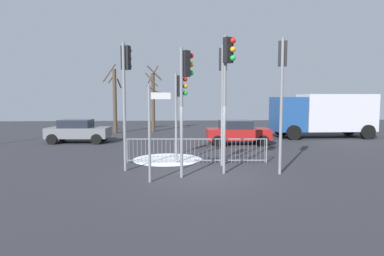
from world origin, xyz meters
The scene contains 15 objects.
ground_plane centered at (0.00, 0.00, 0.00)m, with size 60.00×60.00×0.00m, color #2D2D33.
traffic_light_mid_left centered at (2.95, 0.05, 3.63)m, with size 0.37×0.55×4.97m.
traffic_light_foreground_left centered at (1.03, 1.73, 3.62)m, with size 0.36×0.56×4.95m.
traffic_light_rear_right centered at (-2.83, 0.97, 3.57)m, with size 0.39×0.53×4.89m.
traffic_light_foreground_right centered at (-0.75, 2.33, 2.84)m, with size 0.56×0.37×3.87m.
traffic_light_mid_right centered at (0.93, 0.03, 3.70)m, with size 0.43×0.50×5.06m.
traffic_light_rear_left centered at (-0.63, -0.30, 3.32)m, with size 0.49×0.44×4.54m.
direction_sign_post centered at (-1.76, -0.96, 1.80)m, with size 0.75×0.31×3.23m.
pedestrian_guard_railing centered at (-0.01, 2.20, 0.55)m, with size 6.10×0.42×1.07m.
car_grey_trailing centered at (-7.04, 9.27, 0.77)m, with size 3.88×2.07×1.47m.
car_red_far centered at (2.91, 7.88, 0.77)m, with size 3.81×1.95×1.47m.
delivery_truck centered at (9.76, 10.99, 1.74)m, with size 7.09×2.80×3.10m.
bare_tree_left centered at (-5.69, 15.03, 2.75)m, with size 1.46×1.44×5.65m.
bare_tree_centre centered at (-2.65, 16.14, 2.74)m, with size 1.77×1.81×5.62m.
snow_patch_kerb centered at (-1.29, 3.09, 0.01)m, with size 3.16×3.16×0.01m, color white.
Camera 1 is at (-1.08, -11.75, 2.78)m, focal length 30.54 mm.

